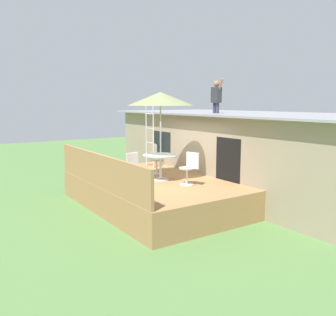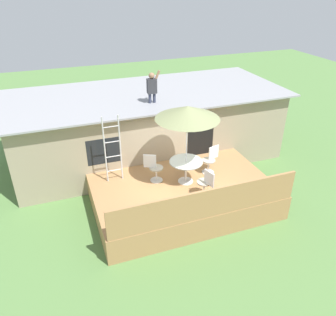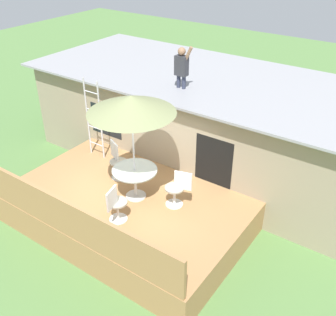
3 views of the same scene
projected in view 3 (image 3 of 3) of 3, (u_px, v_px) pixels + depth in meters
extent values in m
plane|color=#567F42|center=(130.00, 222.00, 9.87)|extent=(40.00, 40.00, 0.00)
cube|color=gray|center=(207.00, 122.00, 11.73)|extent=(10.00, 4.00, 2.63)
cube|color=#99999E|center=(209.00, 78.00, 11.03)|extent=(10.50, 4.50, 0.06)
cube|color=black|center=(106.00, 121.00, 11.25)|extent=(1.10, 0.03, 0.90)
cube|color=black|center=(213.00, 174.00, 9.80)|extent=(1.00, 0.03, 2.00)
cube|color=#A87A4C|center=(130.00, 209.00, 9.67)|extent=(5.57, 3.65, 0.80)
cube|color=#A87A4C|center=(71.00, 220.00, 7.98)|extent=(5.47, 0.08, 0.90)
cylinder|color=silver|center=(136.00, 196.00, 9.43)|extent=(0.48, 0.48, 0.03)
cylinder|color=silver|center=(135.00, 183.00, 9.25)|extent=(0.07, 0.07, 0.71)
cylinder|color=#999E93|center=(135.00, 170.00, 9.07)|extent=(1.04, 1.04, 0.03)
cylinder|color=silver|center=(134.00, 152.00, 8.83)|extent=(0.04, 0.04, 2.40)
cone|color=#8C9360|center=(131.00, 104.00, 8.24)|extent=(1.90, 1.90, 0.38)
cylinder|color=silver|center=(88.00, 117.00, 10.65)|extent=(0.04, 0.04, 2.20)
cylinder|color=silver|center=(101.00, 121.00, 10.41)|extent=(0.04, 0.04, 2.20)
cylinder|color=silver|center=(97.00, 144.00, 10.91)|extent=(0.48, 0.03, 0.03)
cylinder|color=silver|center=(95.00, 128.00, 10.66)|extent=(0.48, 0.03, 0.03)
cylinder|color=silver|center=(93.00, 110.00, 10.40)|extent=(0.48, 0.03, 0.03)
cylinder|color=silver|center=(91.00, 92.00, 10.14)|extent=(0.48, 0.03, 0.03)
cylinder|color=#33384C|center=(179.00, 81.00, 10.24)|extent=(0.10, 0.10, 0.34)
cylinder|color=#33384C|center=(184.00, 82.00, 10.16)|extent=(0.10, 0.10, 0.34)
cube|color=#333338|center=(181.00, 66.00, 9.98)|extent=(0.32, 0.20, 0.50)
sphere|color=#997051|center=(182.00, 51.00, 9.80)|extent=(0.20, 0.20, 0.20)
cylinder|color=#997051|center=(188.00, 55.00, 9.74)|extent=(0.26, 0.08, 0.44)
cylinder|color=silver|center=(119.00, 177.00, 10.13)|extent=(0.40, 0.40, 0.02)
cylinder|color=silver|center=(119.00, 170.00, 10.01)|extent=(0.06, 0.06, 0.44)
cylinder|color=#A59E8C|center=(118.00, 162.00, 9.90)|extent=(0.44, 0.44, 0.04)
cube|color=silver|center=(114.00, 150.00, 9.92)|extent=(0.38, 0.20, 0.44)
cylinder|color=silver|center=(174.00, 204.00, 9.16)|extent=(0.40, 0.40, 0.02)
cylinder|color=silver|center=(174.00, 196.00, 9.05)|extent=(0.06, 0.06, 0.44)
cylinder|color=#A59E8C|center=(174.00, 188.00, 8.93)|extent=(0.44, 0.44, 0.04)
cube|color=silver|center=(183.00, 181.00, 8.75)|extent=(0.40, 0.15, 0.44)
cylinder|color=silver|center=(118.00, 219.00, 8.71)|extent=(0.40, 0.40, 0.02)
cylinder|color=silver|center=(118.00, 211.00, 8.60)|extent=(0.06, 0.06, 0.44)
cylinder|color=#A59E8C|center=(117.00, 202.00, 8.48)|extent=(0.44, 0.44, 0.04)
cube|color=silver|center=(112.00, 198.00, 8.20)|extent=(0.14, 0.40, 0.44)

